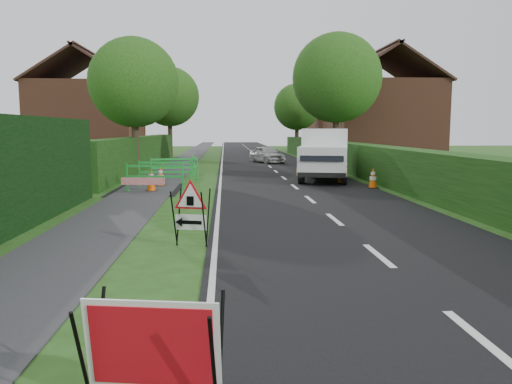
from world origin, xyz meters
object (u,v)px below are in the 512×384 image
works_van (325,153)px  triangle_sign (189,208)px  hatchback_car (267,154)px  red_rect_sign (152,348)px

works_van → triangle_sign: bearing=-98.3°
works_van → hatchback_car: 11.64m
triangle_sign → hatchback_car: (3.46, 23.75, -0.18)m
red_rect_sign → hatchback_car: bearing=92.6°
works_van → hatchback_car: works_van is taller
red_rect_sign → triangle_sign: 5.49m
triangle_sign → hatchback_car: size_ratio=0.32×
red_rect_sign → triangle_sign: size_ratio=1.06×
triangle_sign → red_rect_sign: bearing=-74.5°
triangle_sign → works_van: size_ratio=0.21×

